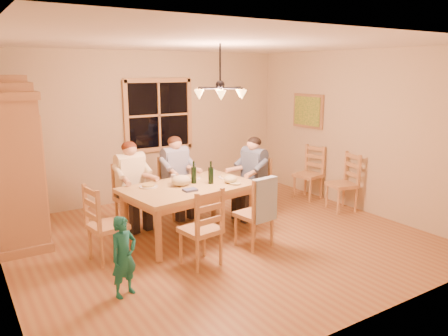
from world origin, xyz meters
TOP-DOWN VIEW (x-y plane):
  - floor at (0.00, 0.00)m, footprint 5.50×5.50m
  - ceiling at (0.00, 0.00)m, footprint 5.50×5.00m
  - wall_back at (0.00, 2.50)m, footprint 5.50×0.02m
  - wall_right at (2.75, 0.00)m, footprint 0.02×5.00m
  - window at (0.20, 2.47)m, footprint 1.30×0.06m
  - painting at (2.71, 1.20)m, footprint 0.06×0.78m
  - chandelier at (-0.00, 0.00)m, footprint 0.77×0.68m
  - armoire at (-2.42, 1.50)m, footprint 0.66×1.40m
  - dining_table at (-0.31, 0.34)m, footprint 1.95×1.35m
  - chair_far_left at (-0.88, 1.13)m, footprint 0.49×0.48m
  - chair_far_right at (-0.08, 1.24)m, footprint 0.49×0.48m
  - chair_near_left at (-0.64, -0.57)m, footprint 0.49×0.48m
  - chair_near_right at (0.26, -0.45)m, footprint 0.49×0.48m
  - chair_end_left at (-1.56, 0.17)m, footprint 0.48×0.49m
  - chair_end_right at (0.94, 0.51)m, footprint 0.48×0.49m
  - adult_woman at (-0.88, 1.13)m, footprint 0.43×0.47m
  - adult_plaid_man at (-0.08, 1.24)m, footprint 0.43×0.47m
  - adult_slate_man at (0.94, 0.51)m, footprint 0.47×0.43m
  - towel at (0.28, -0.64)m, footprint 0.39×0.15m
  - wine_bottle_a at (-0.19, 0.41)m, footprint 0.08×0.08m
  - wine_bottle_b at (0.01, 0.27)m, footprint 0.08×0.08m
  - plate_woman at (-0.84, 0.57)m, footprint 0.26×0.26m
  - plate_plaid at (-0.10, 0.65)m, footprint 0.26×0.26m
  - plate_slate at (0.39, 0.43)m, footprint 0.26×0.26m
  - wine_glass_a at (-0.45, 0.54)m, footprint 0.06×0.06m
  - wine_glass_b at (0.22, 0.58)m, footprint 0.06×0.06m
  - cap at (0.26, 0.15)m, footprint 0.20×0.20m
  - napkin at (-0.44, 0.08)m, footprint 0.20×0.16m
  - cloth_bundle at (-0.41, 0.39)m, footprint 0.28×0.22m
  - child at (-1.70, -0.80)m, footprint 0.37×0.31m
  - chair_spare_front at (2.45, 0.01)m, footprint 0.51×0.53m
  - chair_spare_back at (2.45, 0.84)m, footprint 0.49×0.51m

SIDE VIEW (x-z plane):
  - floor at x=0.00m, z-range 0.00..0.00m
  - chair_far_left at x=-0.88m, z-range -0.19..0.80m
  - chair_far_right at x=-0.08m, z-range -0.19..0.80m
  - chair_near_left at x=-0.64m, z-range -0.19..0.80m
  - chair_near_right at x=0.26m, z-range -0.19..0.80m
  - chair_end_left at x=-1.56m, z-range -0.19..0.80m
  - chair_end_right at x=0.94m, z-range -0.19..0.80m
  - chair_spare_front at x=2.45m, z-range -0.19..0.80m
  - chair_spare_back at x=2.45m, z-range -0.19..0.80m
  - child at x=-1.70m, z-range 0.00..0.88m
  - dining_table at x=-0.31m, z-range 0.28..1.04m
  - towel at x=0.28m, z-range 0.41..0.99m
  - plate_woman at x=-0.84m, z-range 0.76..0.78m
  - plate_plaid at x=-0.10m, z-range 0.76..0.78m
  - plate_slate at x=0.39m, z-range 0.76..0.78m
  - napkin at x=-0.44m, z-range 0.76..0.79m
  - cap at x=0.26m, z-range 0.76..0.87m
  - wine_glass_a at x=-0.45m, z-range 0.76..0.90m
  - wine_glass_b at x=0.22m, z-range 0.76..0.90m
  - cloth_bundle at x=-0.41m, z-range 0.76..0.91m
  - adult_woman at x=-0.88m, z-range 0.40..1.28m
  - adult_plaid_man at x=-0.08m, z-range 0.40..1.28m
  - adult_slate_man at x=0.94m, z-range 0.40..1.28m
  - wine_bottle_a at x=-0.19m, z-range 0.76..1.09m
  - wine_bottle_b at x=0.01m, z-range 0.76..1.09m
  - armoire at x=-2.42m, z-range -0.09..2.21m
  - wall_back at x=0.00m, z-range 0.00..2.70m
  - wall_right at x=2.75m, z-range 0.00..2.70m
  - window at x=0.20m, z-range 0.90..2.20m
  - painting at x=2.71m, z-range 1.28..1.92m
  - chandelier at x=0.00m, z-range 1.72..2.43m
  - ceiling at x=0.00m, z-range 2.69..2.71m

